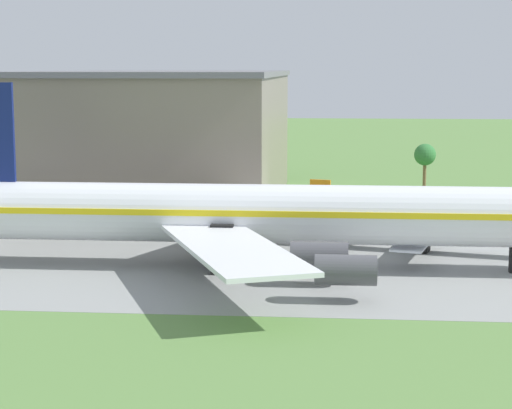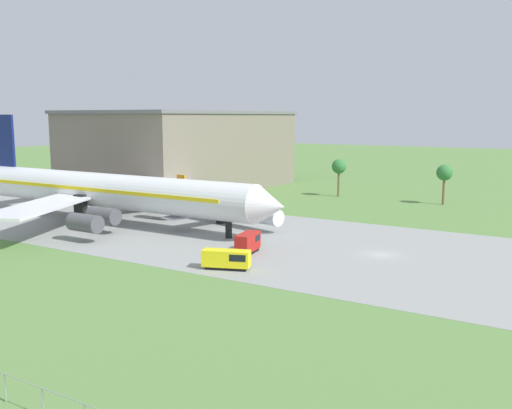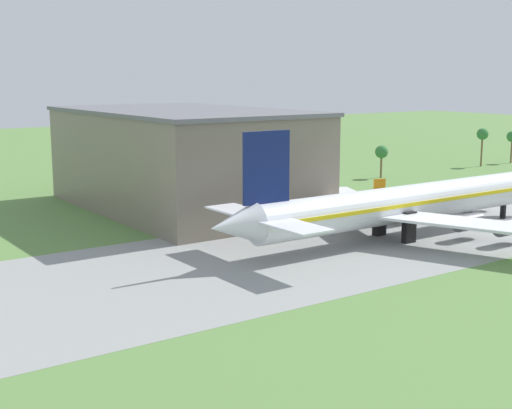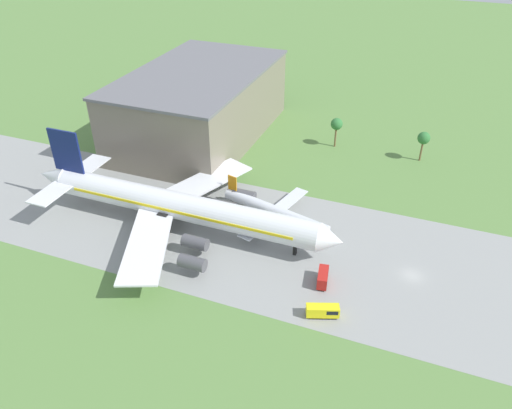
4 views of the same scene
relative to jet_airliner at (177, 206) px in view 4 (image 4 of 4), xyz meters
The scene contains 7 objects.
ground_plane 54.32m from the jet_airliner, ahead, with size 600.00×600.00×0.00m, color #5B8442.
taxiway_strip 54.32m from the jet_airliner, ahead, with size 320.00×44.00×0.02m.
jet_airliner is the anchor object (origin of this frame).
regional_aircraft 23.17m from the jet_airliner, 27.58° to the left, with size 28.34×25.71×8.16m.
baggage_tug 42.86m from the jet_airliner, 21.95° to the right, with size 6.54×4.02×2.55m.
fuel_truck 37.88m from the jet_airliner, 10.61° to the right, with size 2.85×5.51×2.96m.
terminal_building 50.53m from the jet_airliner, 110.33° to the left, with size 36.72×61.20×21.16m.
Camera 4 is at (-1.92, -85.61, 69.78)m, focal length 35.00 mm.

